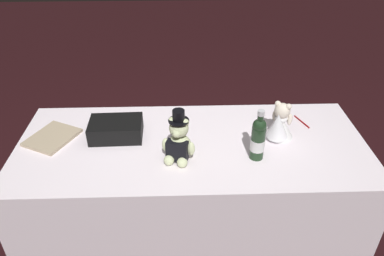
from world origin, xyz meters
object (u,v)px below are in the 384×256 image
(champagne_bottle, at_px, (258,138))
(teddy_bear_groom, at_px, (179,142))
(teddy_bear_bride, at_px, (280,123))
(signing_pen, at_px, (302,122))
(gift_case_black, at_px, (116,129))
(guestbook, at_px, (52,137))

(champagne_bottle, bearing_deg, teddy_bear_groom, 0.16)
(teddy_bear_bride, relative_size, signing_pen, 1.48)
(champagne_bottle, height_order, gift_case_black, champagne_bottle)
(teddy_bear_bride, height_order, signing_pen, teddy_bear_bride)
(teddy_bear_groom, relative_size, guestbook, 1.09)
(gift_case_black, height_order, guestbook, gift_case_black)
(champagne_bottle, bearing_deg, teddy_bear_bride, -130.84)
(teddy_bear_groom, bearing_deg, teddy_bear_bride, -162.10)
(guestbook, bearing_deg, champagne_bottle, -163.78)
(teddy_bear_groom, bearing_deg, gift_case_black, -31.73)
(teddy_bear_bride, relative_size, gift_case_black, 0.73)
(teddy_bear_groom, xyz_separation_m, champagne_bottle, (-0.40, -0.00, 0.01))
(teddy_bear_bride, bearing_deg, signing_pen, -141.33)
(gift_case_black, bearing_deg, teddy_bear_groom, 148.27)
(champagne_bottle, height_order, guestbook, champagne_bottle)
(teddy_bear_bride, xyz_separation_m, champagne_bottle, (0.15, 0.18, 0.03))
(gift_case_black, bearing_deg, champagne_bottle, 164.04)
(teddy_bear_groom, bearing_deg, signing_pen, -156.26)
(teddy_bear_bride, distance_m, guestbook, 1.26)
(champagne_bottle, bearing_deg, gift_case_black, -15.96)
(teddy_bear_groom, xyz_separation_m, teddy_bear_bride, (-0.56, -0.18, -0.02))
(champagne_bottle, xyz_separation_m, gift_case_black, (0.75, -0.21, -0.07))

